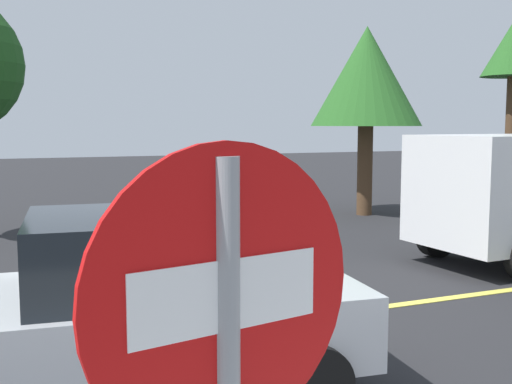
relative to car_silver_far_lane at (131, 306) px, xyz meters
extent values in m
plane|color=#262628|center=(0.36, 1.37, -0.81)|extent=(80.00, 80.00, 0.00)
cube|color=#E0D14C|center=(3.36, 1.37, -0.80)|extent=(28.00, 0.16, 0.01)
cylinder|color=red|center=(-0.53, -3.87, 1.15)|extent=(0.75, 0.17, 0.76)
cube|color=white|center=(-0.53, -3.87, 1.15)|extent=(0.53, 0.13, 0.18)
cube|color=black|center=(5.99, 2.65, 0.88)|extent=(0.25, 1.85, 0.80)
cylinder|color=black|center=(6.25, 3.66, -0.43)|extent=(0.77, 0.30, 0.76)
cube|color=#B7BABF|center=(-0.06, 0.01, -0.17)|extent=(4.28, 2.25, 0.65)
cube|color=black|center=(0.15, -0.02, 0.48)|extent=(2.13, 1.80, 0.65)
cylinder|color=black|center=(1.23, -1.05, -0.49)|extent=(0.66, 0.29, 0.64)
cylinder|color=black|center=(1.43, 0.76, -0.49)|extent=(0.66, 0.29, 0.64)
cylinder|color=#513823|center=(12.51, 8.27, 1.05)|extent=(0.33, 0.33, 3.72)
cylinder|color=#513823|center=(7.92, 8.66, 0.36)|extent=(0.40, 0.40, 2.33)
cone|color=#286023|center=(7.92, 8.66, 2.80)|extent=(2.87, 2.87, 2.55)
camera|label=1|loc=(-1.04, -5.28, 1.57)|focal=43.77mm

